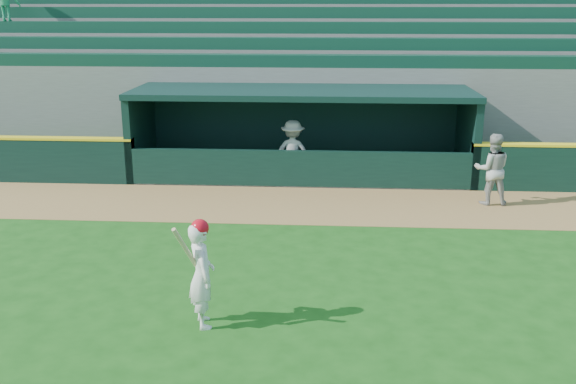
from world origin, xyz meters
TOP-DOWN VIEW (x-y plane):
  - ground at (0.00, 0.00)m, footprint 120.00×120.00m
  - warning_track at (0.00, 4.90)m, footprint 40.00×3.00m
  - dugout_player_front at (4.72, 5.29)m, footprint 0.87×0.68m
  - dugout_player_inside at (-0.21, 6.94)m, footprint 1.16×0.72m
  - dugout at (0.00, 8.00)m, footprint 9.40×2.80m
  - stands at (0.01, 12.58)m, footprint 34.50×6.25m
  - batter_at_plate at (-1.12, -1.26)m, footprint 0.61×0.80m

SIDE VIEW (x-z plane):
  - ground at x=0.00m, z-range 0.00..0.00m
  - warning_track at x=0.00m, z-range 0.00..0.01m
  - batter_at_plate at x=-1.12m, z-range 0.00..1.72m
  - dugout_player_inside at x=-0.21m, z-range 0.00..1.72m
  - dugout_player_front at x=4.72m, z-range 0.00..1.75m
  - dugout at x=0.00m, z-range 0.13..2.59m
  - stands at x=0.01m, z-range -1.34..6.13m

